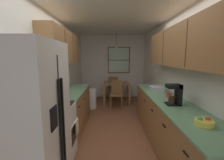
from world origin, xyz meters
name	(u,v)px	position (x,y,z in m)	size (l,w,h in m)	color
ground_plane	(114,122)	(0.00, 1.00, 0.00)	(12.00, 12.00, 0.00)	brown
wall_left	(59,73)	(-1.35, 1.00, 1.27)	(0.10, 9.00, 2.55)	silver
wall_right	(169,73)	(1.35, 1.00, 1.27)	(0.10, 9.00, 2.55)	silver
wall_back	(113,67)	(0.00, 3.65, 1.27)	(4.40, 0.10, 2.55)	silver
ceiling_slab	(114,17)	(0.00, 1.00, 2.59)	(4.40, 9.00, 0.08)	white
refrigerator	(28,128)	(-0.95, -1.16, 0.92)	(0.72, 0.81, 1.83)	white
stove_range	(53,133)	(-0.99, -0.42, 0.47)	(0.66, 0.62, 1.10)	white
microwave_over_range	(40,57)	(-1.11, -0.42, 1.66)	(0.39, 0.59, 0.31)	silver
counter_left	(72,109)	(-1.00, 0.77, 0.45)	(0.64, 1.76, 0.90)	olive
upper_cabinets_left	(62,47)	(-1.14, 0.72, 1.88)	(0.33, 1.84, 0.71)	olive
counter_right	(168,123)	(1.00, -0.03, 0.45)	(0.64, 3.18, 0.90)	olive
upper_cabinets_right	(182,46)	(1.14, -0.08, 1.85)	(0.33, 2.86, 0.70)	olive
dining_table	(117,86)	(0.14, 2.77, 0.62)	(0.93, 0.75, 0.74)	olive
dining_chair_near	(117,93)	(0.12, 2.19, 0.50)	(0.45, 0.45, 0.90)	brown
dining_chair_far	(113,86)	(0.03, 3.36, 0.50)	(0.44, 0.44, 0.90)	brown
pendant_light	(117,48)	(0.14, 2.77, 2.00)	(0.25, 0.25, 0.60)	black
back_window	(119,60)	(0.26, 3.58, 1.54)	(0.90, 0.05, 1.06)	brown
trash_bin	(92,99)	(-0.70, 2.12, 0.32)	(0.31, 0.31, 0.65)	white
storage_canister	(61,94)	(-1.00, 0.05, 1.00)	(0.11, 0.11, 0.19)	#265999
dish_towel	(77,127)	(-0.64, -0.27, 0.50)	(0.02, 0.16, 0.24)	beige
coffee_maker	(175,94)	(0.97, -0.32, 1.07)	(0.22, 0.18, 0.33)	black
mug_by_coffeemaker	(151,86)	(0.95, 1.10, 0.94)	(0.12, 0.09, 0.09)	#335999
mug_spare	(168,95)	(1.04, 0.15, 0.95)	(0.12, 0.08, 0.09)	#BF3F33
fruit_bowl	(204,122)	(1.00, -1.07, 0.94)	(0.21, 0.21, 0.09)	#E5D14C
dish_rack	(157,88)	(0.99, 0.73, 0.95)	(0.28, 0.34, 0.10)	silver
table_serving_bowl	(116,82)	(0.13, 2.75, 0.77)	(0.18, 0.18, 0.06)	#E0D14C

